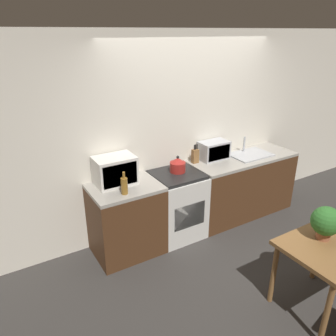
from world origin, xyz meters
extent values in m
plane|color=#33302D|center=(0.00, 0.00, 0.00)|extent=(16.00, 16.00, 0.00)
cube|color=silver|center=(0.00, 1.05, 1.30)|extent=(10.00, 0.06, 2.60)
cube|color=#4C2D19|center=(-1.13, 0.71, 0.43)|extent=(0.82, 0.62, 0.86)
cube|color=#9E998E|center=(-1.13, 0.71, 0.88)|extent=(0.82, 0.62, 0.04)
cube|color=#4C2D19|center=(0.72, 0.71, 0.43)|extent=(1.63, 0.62, 0.86)
cube|color=#9E998E|center=(0.72, 0.71, 0.88)|extent=(1.63, 0.62, 0.04)
cube|color=silver|center=(-0.40, 0.71, 0.43)|extent=(0.63, 0.62, 0.86)
cube|color=black|center=(-0.40, 0.71, 0.88)|extent=(0.60, 0.57, 0.04)
cube|color=black|center=(-0.40, 0.41, 0.43)|extent=(0.45, 0.02, 0.32)
cylinder|color=maroon|center=(-0.37, 0.75, 0.96)|extent=(0.20, 0.20, 0.13)
cone|color=maroon|center=(-0.37, 0.75, 1.06)|extent=(0.19, 0.19, 0.06)
sphere|color=black|center=(-0.37, 0.75, 1.10)|extent=(0.04, 0.04, 0.04)
cube|color=silver|center=(-1.19, 0.84, 1.07)|extent=(0.47, 0.33, 0.33)
cube|color=black|center=(-1.19, 0.68, 1.07)|extent=(0.41, 0.01, 0.27)
cylinder|color=olive|center=(-1.20, 0.54, 0.99)|extent=(0.07, 0.07, 0.19)
cylinder|color=olive|center=(-1.20, 0.54, 1.13)|extent=(0.03, 0.03, 0.07)
cube|color=brown|center=(0.00, 0.89, 1.00)|extent=(0.09, 0.06, 0.19)
cylinder|color=black|center=(-0.02, 0.89, 1.13)|extent=(0.01, 0.01, 0.07)
cylinder|color=black|center=(0.00, 0.89, 1.13)|extent=(0.01, 0.01, 0.07)
cylinder|color=black|center=(0.03, 0.89, 1.13)|extent=(0.01, 0.01, 0.07)
cube|color=#ADAFB5|center=(0.31, 0.88, 1.03)|extent=(0.41, 0.25, 0.26)
cube|color=black|center=(0.31, 0.76, 1.03)|extent=(0.36, 0.01, 0.20)
cube|color=#ADAFB5|center=(0.86, 0.71, 0.91)|extent=(0.59, 0.41, 0.02)
cylinder|color=#ADAFB5|center=(0.86, 0.86, 1.03)|extent=(0.03, 0.03, 0.22)
cube|color=brown|center=(0.11, -1.10, 0.71)|extent=(0.80, 0.70, 0.04)
cylinder|color=brown|center=(-0.23, -1.39, 0.34)|extent=(0.05, 0.05, 0.69)
cylinder|color=brown|center=(-0.23, -0.81, 0.34)|extent=(0.05, 0.05, 0.69)
cylinder|color=brown|center=(0.45, -0.81, 0.34)|extent=(0.05, 0.05, 0.69)
cylinder|color=#9E5B3D|center=(0.17, -0.99, 0.76)|extent=(0.13, 0.13, 0.07)
sphere|color=#2D6B28|center=(0.17, -0.99, 0.92)|extent=(0.28, 0.28, 0.28)
camera|label=1|loc=(-2.46, -2.48, 2.57)|focal=35.00mm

